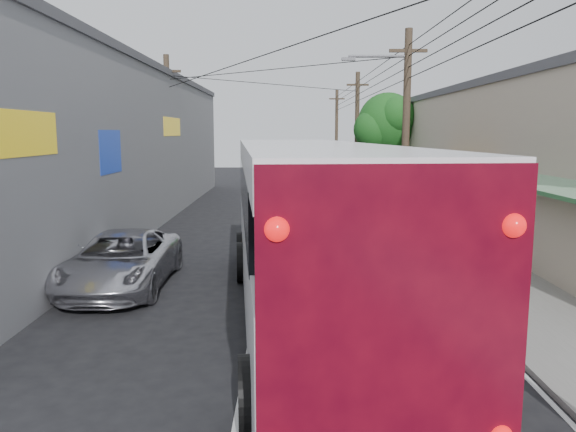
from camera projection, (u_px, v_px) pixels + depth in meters
name	position (u px, v px, depth m)	size (l,w,h in m)	color
ground	(241.00, 403.00, 8.84)	(120.00, 120.00, 0.00)	black
sidewalk	(400.00, 215.00, 28.62)	(3.00, 80.00, 0.12)	slate
building_right	(478.00, 152.00, 30.14)	(7.09, 40.00, 6.25)	#B5A490
building_left	(89.00, 145.00, 26.08)	(7.20, 36.00, 7.25)	gray
utility_poles	(334.00, 134.00, 28.33)	(11.80, 45.28, 8.00)	#473828
street_tree	(389.00, 125.00, 33.89)	(4.40, 4.00, 6.60)	#3F2B19
coach_bus	(307.00, 230.00, 12.60)	(4.18, 14.01, 3.98)	white
jeepney	(121.00, 260.00, 15.32)	(2.52, 5.46, 1.52)	silver
parked_suv	(360.00, 215.00, 23.45)	(2.25, 5.52, 1.60)	#9A9BA2
parked_car_mid	(341.00, 194.00, 32.43)	(1.65, 4.10, 1.40)	#232328
parked_car_far	(331.00, 183.00, 38.87)	(1.52, 4.36, 1.44)	black
pedestrian_near	(506.00, 238.00, 17.54)	(0.60, 0.40, 1.66)	pink
pedestrian_far	(470.00, 231.00, 19.49)	(0.68, 0.53, 1.40)	#86A5C3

